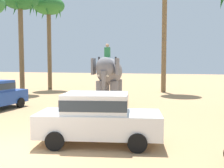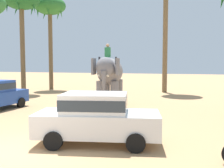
# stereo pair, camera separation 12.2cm
# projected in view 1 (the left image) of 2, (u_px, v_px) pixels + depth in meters

# --- Properties ---
(ground_plane) EXTENTS (120.00, 120.00, 0.00)m
(ground_plane) POSITION_uv_depth(u_px,v_px,m) (17.00, 154.00, 7.92)
(ground_plane) COLOR tan
(car_sedan_foreground) EXTENTS (4.37, 2.54, 1.70)m
(car_sedan_foreground) POSITION_uv_depth(u_px,v_px,m) (98.00, 116.00, 8.93)
(car_sedan_foreground) COLOR white
(car_sedan_foreground) RESTS_ON ground
(elephant_with_mahout) EXTENTS (2.05, 3.98, 3.88)m
(elephant_with_mahout) POSITION_uv_depth(u_px,v_px,m) (109.00, 74.00, 16.99)
(elephant_with_mahout) COLOR slate
(elephant_with_mahout) RESTS_ON ground
(palm_tree_near_hut) EXTENTS (3.20, 3.20, 9.38)m
(palm_tree_near_hut) POSITION_uv_depth(u_px,v_px,m) (49.00, 9.00, 26.91)
(palm_tree_near_hut) COLOR brown
(palm_tree_near_hut) RESTS_ON ground
(palm_tree_left_of_road) EXTENTS (3.20, 3.20, 9.21)m
(palm_tree_left_of_road) POSITION_uv_depth(u_px,v_px,m) (20.00, 3.00, 23.44)
(palm_tree_left_of_road) COLOR brown
(palm_tree_left_of_road) RESTS_ON ground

